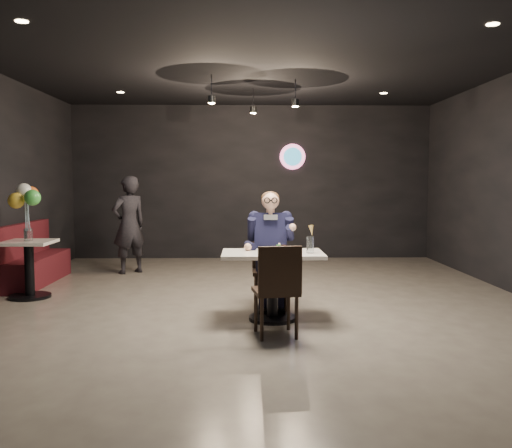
{
  "coord_description": "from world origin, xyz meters",
  "views": [
    {
      "loc": [
        -0.14,
        -6.18,
        1.52
      ],
      "look_at": [
        -0.01,
        0.27,
        1.01
      ],
      "focal_mm": 38.0,
      "sensor_mm": 36.0,
      "label": 1
    }
  ],
  "objects_px": {
    "chair_far": "(270,270)",
    "chair_near": "(276,289)",
    "seated_man": "(270,249)",
    "passerby": "(129,225)",
    "booth_bench": "(36,253)",
    "side_table": "(29,269)",
    "balloon_vase": "(28,235)",
    "main_table": "(273,286)",
    "sundae_glass": "(310,245)"
  },
  "relations": [
    {
      "from": "side_table",
      "to": "sundae_glass",
      "type": "bearing_deg",
      "value": -19.92
    },
    {
      "from": "main_table",
      "to": "balloon_vase",
      "type": "relative_size",
      "value": 6.85
    },
    {
      "from": "main_table",
      "to": "chair_near",
      "type": "relative_size",
      "value": 1.2
    },
    {
      "from": "booth_bench",
      "to": "seated_man",
      "type": "bearing_deg",
      "value": -25.73
    },
    {
      "from": "main_table",
      "to": "sundae_glass",
      "type": "bearing_deg",
      "value": -11.11
    },
    {
      "from": "chair_near",
      "to": "seated_man",
      "type": "bearing_deg",
      "value": 81.54
    },
    {
      "from": "chair_far",
      "to": "seated_man",
      "type": "xyz_separation_m",
      "value": [
        0.0,
        0.0,
        0.26
      ]
    },
    {
      "from": "chair_near",
      "to": "balloon_vase",
      "type": "height_order",
      "value": "chair_near"
    },
    {
      "from": "booth_bench",
      "to": "balloon_vase",
      "type": "height_order",
      "value": "balloon_vase"
    },
    {
      "from": "seated_man",
      "to": "booth_bench",
      "type": "distance_m",
      "value": 3.8
    },
    {
      "from": "booth_bench",
      "to": "chair_far",
      "type": "bearing_deg",
      "value": -25.73
    },
    {
      "from": "booth_bench",
      "to": "chair_near",
      "type": "bearing_deg",
      "value": -39.3
    },
    {
      "from": "chair_near",
      "to": "sundae_glass",
      "type": "height_order",
      "value": "sundae_glass"
    },
    {
      "from": "passerby",
      "to": "seated_man",
      "type": "bearing_deg",
      "value": 92.6
    },
    {
      "from": "chair_far",
      "to": "passerby",
      "type": "bearing_deg",
      "value": 131.09
    },
    {
      "from": "seated_man",
      "to": "booth_bench",
      "type": "xyz_separation_m",
      "value": [
        -3.41,
        1.64,
        -0.27
      ]
    },
    {
      "from": "main_table",
      "to": "passerby",
      "type": "xyz_separation_m",
      "value": [
        -2.21,
        3.09,
        0.43
      ]
    },
    {
      "from": "chair_near",
      "to": "sundae_glass",
      "type": "distance_m",
      "value": 0.76
    },
    {
      "from": "main_table",
      "to": "passerby",
      "type": "height_order",
      "value": "passerby"
    },
    {
      "from": "main_table",
      "to": "passerby",
      "type": "distance_m",
      "value": 3.82
    },
    {
      "from": "sundae_glass",
      "to": "booth_bench",
      "type": "distance_m",
      "value": 4.46
    },
    {
      "from": "main_table",
      "to": "balloon_vase",
      "type": "distance_m",
      "value": 3.37
    },
    {
      "from": "booth_bench",
      "to": "side_table",
      "type": "relative_size",
      "value": 2.39
    },
    {
      "from": "main_table",
      "to": "passerby",
      "type": "relative_size",
      "value": 0.68
    },
    {
      "from": "seated_man",
      "to": "booth_bench",
      "type": "height_order",
      "value": "seated_man"
    },
    {
      "from": "booth_bench",
      "to": "side_table",
      "type": "distance_m",
      "value": 1.05
    },
    {
      "from": "sundae_glass",
      "to": "balloon_vase",
      "type": "relative_size",
      "value": 1.11
    },
    {
      "from": "seated_man",
      "to": "side_table",
      "type": "relative_size",
      "value": 1.91
    },
    {
      "from": "booth_bench",
      "to": "passerby",
      "type": "xyz_separation_m",
      "value": [
        1.2,
        0.89,
        0.35
      ]
    },
    {
      "from": "chair_near",
      "to": "sundae_glass",
      "type": "bearing_deg",
      "value": 43.95
    },
    {
      "from": "main_table",
      "to": "sundae_glass",
      "type": "distance_m",
      "value": 0.62
    },
    {
      "from": "seated_man",
      "to": "balloon_vase",
      "type": "bearing_deg",
      "value": 168.3
    },
    {
      "from": "balloon_vase",
      "to": "main_table",
      "type": "bearing_deg",
      "value": -21.0
    },
    {
      "from": "chair_far",
      "to": "side_table",
      "type": "distance_m",
      "value": 3.18
    },
    {
      "from": "chair_near",
      "to": "balloon_vase",
      "type": "distance_m",
      "value": 3.61
    },
    {
      "from": "main_table",
      "to": "balloon_vase",
      "type": "xyz_separation_m",
      "value": [
        -3.11,
        1.19,
        0.46
      ]
    },
    {
      "from": "chair_far",
      "to": "sundae_glass",
      "type": "bearing_deg",
      "value": -57.52
    },
    {
      "from": "main_table",
      "to": "side_table",
      "type": "bearing_deg",
      "value": 159.0
    },
    {
      "from": "sundae_glass",
      "to": "main_table",
      "type": "bearing_deg",
      "value": 168.89
    },
    {
      "from": "main_table",
      "to": "chair_far",
      "type": "distance_m",
      "value": 0.56
    },
    {
      "from": "main_table",
      "to": "chair_far",
      "type": "xyz_separation_m",
      "value": [
        0.0,
        0.55,
        0.09
      ]
    },
    {
      "from": "chair_far",
      "to": "seated_man",
      "type": "height_order",
      "value": "seated_man"
    },
    {
      "from": "chair_near",
      "to": "booth_bench",
      "type": "distance_m",
      "value": 4.41
    },
    {
      "from": "chair_far",
      "to": "balloon_vase",
      "type": "bearing_deg",
      "value": 168.3
    },
    {
      "from": "sundae_glass",
      "to": "chair_far",
      "type": "bearing_deg",
      "value": 122.48
    },
    {
      "from": "main_table",
      "to": "chair_far",
      "type": "relative_size",
      "value": 1.2
    },
    {
      "from": "chair_near",
      "to": "passerby",
      "type": "xyz_separation_m",
      "value": [
        -2.21,
        3.69,
        0.34
      ]
    },
    {
      "from": "main_table",
      "to": "seated_man",
      "type": "height_order",
      "value": "seated_man"
    },
    {
      "from": "side_table",
      "to": "balloon_vase",
      "type": "bearing_deg",
      "value": 0.0
    },
    {
      "from": "chair_far",
      "to": "chair_near",
      "type": "height_order",
      "value": "same"
    }
  ]
}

